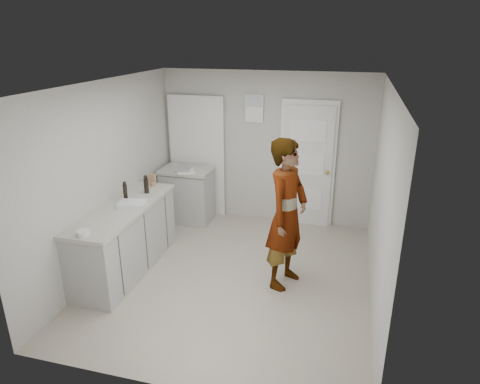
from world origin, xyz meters
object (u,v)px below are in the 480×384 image
(person, at_px, (287,215))
(spice_jar, at_px, (153,184))
(oil_cruet_a, at_px, (146,184))
(oil_cruet_b, at_px, (125,191))
(baking_dish, at_px, (132,204))
(egg_bowl, at_px, (83,233))
(cake_mix_box, at_px, (153,180))

(person, height_order, spice_jar, person)
(person, xyz_separation_m, oil_cruet_a, (-2.05, 0.32, 0.10))
(oil_cruet_b, xyz_separation_m, baking_dish, (0.21, -0.20, -0.10))
(person, bearing_deg, baking_dish, 113.20)
(oil_cruet_a, xyz_separation_m, egg_bowl, (-0.08, -1.41, -0.10))
(person, relative_size, cake_mix_box, 11.68)
(spice_jar, bearing_deg, oil_cruet_a, -83.73)
(person, height_order, egg_bowl, person)
(person, bearing_deg, egg_bowl, 135.21)
(cake_mix_box, relative_size, spice_jar, 2.26)
(cake_mix_box, bearing_deg, oil_cruet_b, -85.77)
(person, height_order, oil_cruet_a, person)
(cake_mix_box, relative_size, egg_bowl, 1.13)
(spice_jar, xyz_separation_m, oil_cruet_a, (0.03, -0.26, 0.09))
(person, bearing_deg, oil_cruet_a, 99.12)
(baking_dish, distance_m, egg_bowl, 0.92)
(baking_dish, height_order, egg_bowl, baking_dish)
(oil_cruet_b, bearing_deg, oil_cruet_a, 61.67)
(person, height_order, cake_mix_box, person)
(cake_mix_box, distance_m, egg_bowl, 1.74)
(person, distance_m, spice_jar, 2.15)
(cake_mix_box, relative_size, oil_cruet_a, 0.61)
(cake_mix_box, distance_m, oil_cruet_b, 0.64)
(oil_cruet_a, distance_m, egg_bowl, 1.42)
(person, height_order, baking_dish, person)
(cake_mix_box, bearing_deg, oil_cruet_a, -66.17)
(cake_mix_box, distance_m, baking_dish, 0.84)
(oil_cruet_a, bearing_deg, oil_cruet_b, -118.33)
(spice_jar, bearing_deg, person, -15.65)
(spice_jar, relative_size, oil_cruet_b, 0.28)
(oil_cruet_a, bearing_deg, cake_mix_box, 100.49)
(baking_dish, relative_size, egg_bowl, 2.73)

